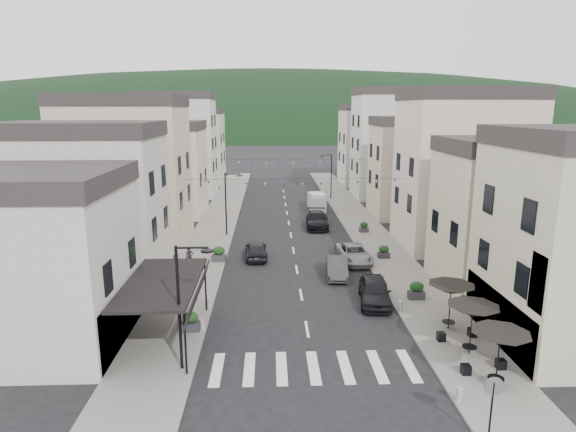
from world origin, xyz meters
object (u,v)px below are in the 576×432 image
Objects in this scene: parked_car_e at (256,250)px; pedestrian_b at (172,279)px; parked_car_c at (354,254)px; parked_car_d at (317,220)px; parked_car_b at (337,267)px; pedestrian_a at (190,257)px; delivery_van at (317,201)px; parked_car_a at (375,291)px.

pedestrian_b is at bearing 51.41° from parked_car_e.
parked_car_c is 0.89× the size of parked_car_d.
parked_car_d is at bearing 101.68° from pedestrian_b.
parked_car_b is 7.44m from parked_car_e.
parked_car_d is 3.37× the size of pedestrian_a.
pedestrian_a is 0.90× the size of pedestrian_b.
parked_car_e is 19.95m from delivery_van.
pedestrian_b reaches higher than parked_car_e.
pedestrian_b is (-11.95, -26.28, 0.01)m from delivery_van.
pedestrian_b is (-12.96, -6.27, 0.34)m from parked_car_c.
pedestrian_b reaches higher than parked_car_c.
pedestrian_b reaches higher than pedestrian_a.
pedestrian_a reaches higher than parked_car_c.
parked_car_c is 1.15× the size of parked_car_e.
parked_car_e is (-5.91, 4.51, 0.04)m from parked_car_b.
parked_car_e is at bearing 9.24° from pedestrian_a.
parked_car_b reaches higher than parked_car_c.
pedestrian_a is at bearing 174.14° from parked_car_b.
parked_car_a reaches higher than parked_car_b.
pedestrian_a is at bearing -127.28° from parked_car_d.
parked_car_b is at bearing 59.07° from pedestrian_b.
delivery_van is (6.71, 18.79, 0.28)m from parked_car_e.
parked_car_c is at bearing 167.35° from parked_car_e.
parked_car_b is 11.04m from pedestrian_a.
pedestrian_b is at bearing -157.78° from parked_car_c.
parked_car_b is at bearing -86.42° from parked_car_d.
parked_car_a is 0.95× the size of parked_car_c.
parked_car_e reaches higher than parked_car_b.
delivery_van is (0.79, 23.30, 0.33)m from parked_car_b.
pedestrian_a is at bearing -121.20° from delivery_van.
parked_car_b is at bearing -94.46° from delivery_van.
parked_car_a is 1.12× the size of parked_car_b.
parked_car_d is at bearing 95.46° from parked_car_c.
parked_car_a is at bearing -94.48° from parked_car_c.
delivery_van reaches higher than pedestrian_b.
parked_car_b is at bearing 116.48° from parked_car_a.
parked_car_d is at bearing -124.06° from parked_car_e.
parked_car_a is at bearing -46.40° from pedestrian_a.
parked_car_d reaches higher than parked_car_b.
parked_car_a is 1.09× the size of parked_car_e.
parked_car_a reaches higher than parked_car_c.
delivery_van is (0.79, 8.72, 0.21)m from parked_car_d.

